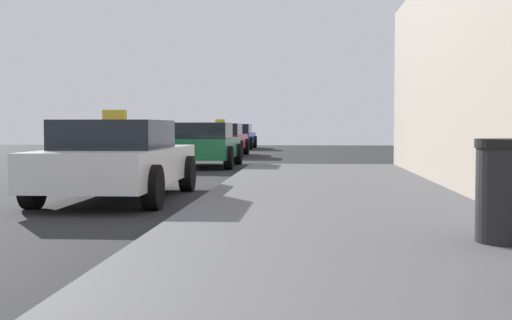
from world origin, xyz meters
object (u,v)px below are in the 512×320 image
Objects in this scene: car_green at (203,144)px; car_red at (221,139)px; car_white at (118,159)px; car_blue at (235,136)px; trash_bin at (511,190)px.

car_green is 0.94× the size of car_red.
car_white is 16.74m from car_red.
car_white reaches higher than car_blue.
car_white and car_red have the same top height.
car_red reaches higher than car_green.
trash_bin is 14.73m from car_green.
car_red is (-0.40, 16.73, -0.00)m from car_white.
car_green is at bearing 89.90° from car_white.
car_green is at bearing -86.87° from car_red.
car_green is (0.02, 9.12, -0.00)m from car_white.
car_white is 1.10× the size of car_green.
car_white is at bearing -88.63° from car_red.
trash_bin is 22.15m from car_red.
car_green and car_blue have the same top height.
car_blue is at bearing 92.04° from car_red.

